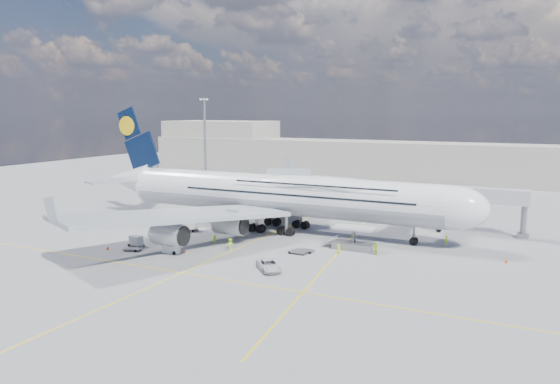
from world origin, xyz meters
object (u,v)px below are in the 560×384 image
at_px(cargo_loader, 353,241).
at_px(cone_nose, 506,261).
at_px(catering_truck_inner, 274,198).
at_px(service_van, 269,265).
at_px(jet_bridge, 456,197).
at_px(cone_tail, 156,217).
at_px(dolly_back, 189,225).
at_px(crew_wing, 215,239).
at_px(baggage_tug, 171,249).
at_px(airliner, 280,194).
at_px(crew_nose, 447,240).
at_px(cone_wing_right_inner, 185,251).
at_px(cone_wing_left_outer, 264,197).
at_px(dolly_nose_far, 305,250).
at_px(crew_van, 339,249).
at_px(crew_tug, 230,244).
at_px(dolly_row_b, 136,241).
at_px(dolly_row_c, 132,249).
at_px(dolly_row_a, 157,234).
at_px(crew_loader, 376,249).
at_px(light_mast, 205,143).
at_px(catering_truck_outer, 279,188).
at_px(cone_wing_left_inner, 255,213).
at_px(dolly_nose_near, 298,252).

bearing_deg(cargo_loader, cone_nose, 5.86).
distance_m(catering_truck_inner, service_van, 51.48).
distance_m(jet_bridge, cone_tail, 59.29).
bearing_deg(cargo_loader, dolly_back, -178.54).
bearing_deg(cargo_loader, crew_wing, -162.39).
bearing_deg(cargo_loader, baggage_tug, -148.21).
height_order(airliner, crew_nose, airliner).
distance_m(baggage_tug, crew_wing, 8.66).
height_order(baggage_tug, cone_tail, baggage_tug).
height_order(service_van, cone_tail, service_van).
bearing_deg(jet_bridge, airliner, -159.69).
xyz_separation_m(service_van, cone_nose, (29.42, 18.96, -0.49)).
bearing_deg(catering_truck_inner, cone_wing_right_inner, -92.63).
bearing_deg(cone_wing_left_outer, catering_truck_inner, -49.88).
relative_size(dolly_nose_far, crew_wing, 1.94).
bearing_deg(dolly_nose_far, cone_tail, 156.63).
distance_m(jet_bridge, crew_van, 26.60).
bearing_deg(catering_truck_inner, dolly_nose_far, -67.54).
xyz_separation_m(dolly_nose_far, cone_tail, (-38.54, 11.08, -0.03)).
height_order(jet_bridge, crew_nose, jet_bridge).
bearing_deg(crew_tug, airliner, 72.88).
distance_m(airliner, dolly_row_b, 27.25).
distance_m(dolly_back, cone_tail, 14.64).
bearing_deg(baggage_tug, service_van, -8.06).
xyz_separation_m(crew_wing, crew_van, (20.83, 3.23, -0.02)).
bearing_deg(dolly_row_c, cone_nose, 1.06).
relative_size(jet_bridge, dolly_row_a, 5.67).
relative_size(crew_loader, cone_wing_left_outer, 3.82).
bearing_deg(crew_loader, cone_wing_right_inner, -124.72).
distance_m(dolly_row_a, baggage_tug, 12.74).
bearing_deg(dolly_row_a, airliner, 29.69).
relative_size(airliner, crew_wing, 49.91).
height_order(service_van, cone_wing_left_outer, service_van).
xyz_separation_m(light_mast, dolly_row_b, (24.32, -56.29, -12.26)).
bearing_deg(dolly_back, cone_nose, -25.57).
relative_size(light_mast, cone_wing_left_outer, 48.74).
height_order(crew_wing, cone_wing_left_outer, crew_wing).
height_order(catering_truck_outer, cone_wing_left_inner, catering_truck_outer).
distance_m(dolly_nose_far, catering_truck_outer, 58.20).
bearing_deg(jet_bridge, cone_wing_left_outer, 157.55).
relative_size(airliner, cone_nose, 137.87).
xyz_separation_m(jet_bridge, crew_tug, (-30.37, -27.46, -5.89)).
distance_m(dolly_nose_far, dolly_nose_near, 1.44).
xyz_separation_m(airliner, dolly_back, (-14.99, -7.91, -5.74)).
bearing_deg(baggage_tug, jet_bridge, 38.02).
distance_m(dolly_nose_near, crew_wing, 15.17).
relative_size(baggage_tug, crew_tug, 1.39).
relative_size(airliner, crew_loader, 39.59).
xyz_separation_m(dolly_row_b, crew_van, (31.44, 10.47, -0.17)).
bearing_deg(dolly_row_c, catering_truck_outer, 75.81).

